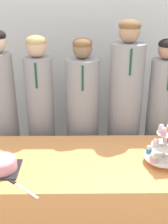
% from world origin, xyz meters
% --- Properties ---
extents(wall_back, '(9.00, 0.06, 2.70)m').
position_xyz_m(wall_back, '(0.00, 1.65, 1.35)').
color(wall_back, silver).
rests_on(wall_back, ground_plane).
extents(table, '(1.77, 0.76, 0.70)m').
position_xyz_m(table, '(0.00, 0.38, 0.35)').
color(table, '#EF9951').
rests_on(table, ground_plane).
extents(round_cake, '(0.24, 0.24, 0.12)m').
position_xyz_m(round_cake, '(-0.62, 0.26, 0.76)').
color(round_cake, '#232328').
rests_on(round_cake, table).
extents(cake_knife, '(0.26, 0.22, 0.01)m').
position_xyz_m(cake_knife, '(-0.49, 0.10, 0.70)').
color(cake_knife, silver).
rests_on(cake_knife, table).
extents(cupcake_stand, '(0.28, 0.28, 0.31)m').
position_xyz_m(cupcake_stand, '(0.55, 0.34, 0.84)').
color(cupcake_stand, silver).
rests_on(cupcake_stand, table).
extents(student_0, '(0.25, 0.26, 1.58)m').
position_xyz_m(student_0, '(-0.78, 1.00, 0.78)').
color(student_0, '#939399').
rests_on(student_0, ground_plane).
extents(student_1, '(0.25, 0.26, 1.53)m').
position_xyz_m(student_1, '(-0.43, 1.00, 0.75)').
color(student_1, '#939399').
rests_on(student_1, ground_plane).
extents(student_2, '(0.31, 0.31, 1.51)m').
position_xyz_m(student_2, '(-0.04, 1.00, 0.71)').
color(student_2, '#939399').
rests_on(student_2, ground_plane).
extents(student_3, '(0.31, 0.31, 1.66)m').
position_xyz_m(student_3, '(0.35, 1.00, 0.79)').
color(student_3, '#939399').
rests_on(student_3, ground_plane).
extents(student_4, '(0.25, 0.26, 1.50)m').
position_xyz_m(student_4, '(0.69, 1.00, 0.72)').
color(student_4, '#939399').
rests_on(student_4, ground_plane).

